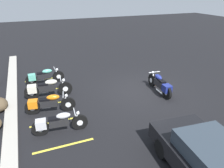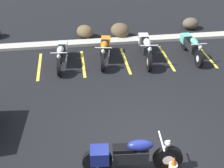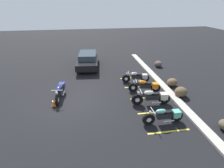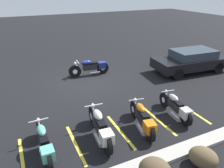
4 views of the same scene
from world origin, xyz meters
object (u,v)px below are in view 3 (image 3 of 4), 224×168
object	(u,v)px
car_black	(88,60)
landscape_rock_1	(181,92)
landscape_rock_3	(158,64)
motorcycle_navy_featured	(60,91)
traffic_cone	(54,102)
parked_bike_0	(137,77)
landscape_rock_0	(172,82)
parked_bike_2	(153,97)
parked_bike_1	(146,86)
parked_bike_3	(165,115)

from	to	relation	value
car_black	landscape_rock_1	world-z (taller)	car_black
landscape_rock_3	motorcycle_navy_featured	bearing A→B (deg)	-61.89
landscape_rock_3	traffic_cone	xyz separation A→B (m)	(5.46, -8.63, -0.01)
parked_bike_0	landscape_rock_0	xyz separation A→B (m)	(1.00, 2.32, -0.15)
parked_bike_2	landscape_rock_1	world-z (taller)	parked_bike_2
traffic_cone	parked_bike_1	bearing A→B (deg)	98.13
landscape_rock_1	motorcycle_navy_featured	bearing A→B (deg)	-98.02
motorcycle_navy_featured	landscape_rock_3	bearing A→B (deg)	122.87
parked_bike_2	traffic_cone	distance (m)	5.79
traffic_cone	car_black	bearing A→B (deg)	161.36
parked_bike_0	landscape_rock_3	world-z (taller)	parked_bike_0
parked_bike_2	landscape_rock_3	size ratio (longest dim) A/B	2.93
parked_bike_0	parked_bike_2	bearing A→B (deg)	96.60
motorcycle_navy_featured	traffic_cone	xyz separation A→B (m)	(0.99, -0.27, -0.21)
traffic_cone	landscape_rock_1	bearing A→B (deg)	89.41
landscape_rock_0	landscape_rock_3	xyz separation A→B (m)	(-4.01, 0.60, -0.01)
landscape_rock_0	motorcycle_navy_featured	bearing A→B (deg)	-86.67
landscape_rock_0	landscape_rock_1	bearing A→B (deg)	-5.67
landscape_rock_1	parked_bike_2	bearing A→B (deg)	-73.61
car_black	traffic_cone	bearing A→B (deg)	-13.39
parked_bike_3	landscape_rock_1	xyz separation A→B (m)	(-2.40, 2.17, -0.13)
car_black	landscape_rock_3	bearing A→B (deg)	86.35
motorcycle_navy_featured	parked_bike_0	distance (m)	5.63
motorcycle_navy_featured	parked_bike_1	bearing A→B (deg)	93.17
parked_bike_2	parked_bike_3	distance (m)	1.77
parked_bike_0	car_black	world-z (taller)	car_black
car_black	landscape_rock_0	world-z (taller)	car_black
parked_bike_2	car_black	xyz separation A→B (m)	(-7.17, -3.56, 0.20)
parked_bike_1	car_black	bearing A→B (deg)	-46.08
parked_bike_0	landscape_rock_0	world-z (taller)	parked_bike_0
car_black	landscape_rock_1	distance (m)	8.68
car_black	landscape_rock_0	size ratio (longest dim) A/B	5.57
parked_bike_2	motorcycle_navy_featured	bearing A→B (deg)	-12.23
landscape_rock_1	landscape_rock_3	xyz separation A→B (m)	(-5.54, 0.76, -0.04)
motorcycle_navy_featured	landscape_rock_3	size ratio (longest dim) A/B	2.90
parked_bike_3	landscape_rock_1	distance (m)	3.24
parked_bike_2	car_black	distance (m)	8.01
parked_bike_0	parked_bike_3	size ratio (longest dim) A/B	0.97
landscape_rock_1	landscape_rock_0	bearing A→B (deg)	174.33
parked_bike_0	landscape_rock_3	size ratio (longest dim) A/B	2.61
parked_bike_2	landscape_rock_0	distance (m)	3.14
car_black	landscape_rock_3	size ratio (longest dim) A/B	5.65
parked_bike_2	landscape_rock_1	bearing A→B (deg)	-158.57
motorcycle_navy_featured	parked_bike_0	bearing A→B (deg)	109.70
parked_bike_2	landscape_rock_3	bearing A→B (deg)	-110.08
car_black	landscape_rock_3	world-z (taller)	car_black
parked_bike_1	car_black	world-z (taller)	car_black
landscape_rock_3	landscape_rock_1	bearing A→B (deg)	-7.77
motorcycle_navy_featured	parked_bike_1	size ratio (longest dim) A/B	1.08
landscape_rock_3	car_black	bearing A→B (deg)	-98.90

